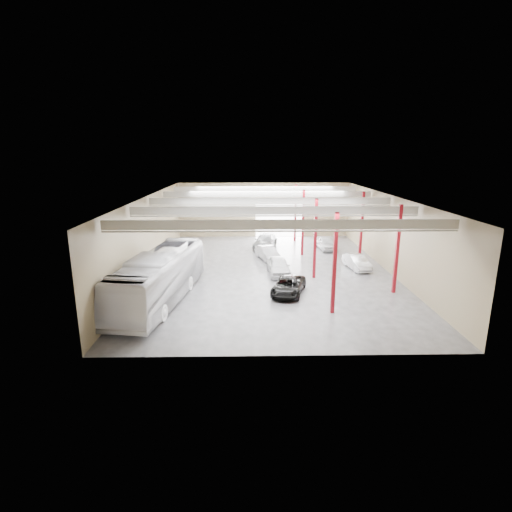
{
  "coord_description": "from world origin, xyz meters",
  "views": [
    {
      "loc": [
        -1.97,
        -35.67,
        10.77
      ],
      "look_at": [
        -1.34,
        -2.78,
        2.2
      ],
      "focal_mm": 28.0,
      "sensor_mm": 36.0,
      "label": 1
    }
  ],
  "objects_px": {
    "car_row_a": "(279,266)",
    "car_row_c": "(265,241)",
    "car_row_b": "(268,253)",
    "car_right_far": "(326,243)",
    "car_right_near": "(357,262)",
    "black_sedan": "(289,286)",
    "coach_bus": "(160,277)"
  },
  "relations": [
    {
      "from": "car_row_a",
      "to": "black_sedan",
      "type": "bearing_deg",
      "value": -89.02
    },
    {
      "from": "black_sedan",
      "to": "car_right_near",
      "type": "distance_m",
      "value": 9.88
    },
    {
      "from": "car_row_b",
      "to": "car_row_c",
      "type": "bearing_deg",
      "value": 73.15
    },
    {
      "from": "coach_bus",
      "to": "car_row_c",
      "type": "height_order",
      "value": "coach_bus"
    },
    {
      "from": "car_row_a",
      "to": "car_row_c",
      "type": "height_order",
      "value": "car_row_c"
    },
    {
      "from": "car_row_c",
      "to": "car_right_far",
      "type": "relative_size",
      "value": 1.26
    },
    {
      "from": "car_row_a",
      "to": "car_right_far",
      "type": "relative_size",
      "value": 1.07
    },
    {
      "from": "coach_bus",
      "to": "black_sedan",
      "type": "distance_m",
      "value": 9.81
    },
    {
      "from": "coach_bus",
      "to": "car_row_a",
      "type": "xyz_separation_m",
      "value": [
        9.25,
        6.57,
        -1.08
      ]
    },
    {
      "from": "car_row_c",
      "to": "car_right_far",
      "type": "height_order",
      "value": "car_row_c"
    },
    {
      "from": "coach_bus",
      "to": "car_row_b",
      "type": "bearing_deg",
      "value": 62.4
    },
    {
      "from": "car_row_a",
      "to": "car_row_b",
      "type": "relative_size",
      "value": 1.1
    },
    {
      "from": "car_row_a",
      "to": "car_row_c",
      "type": "distance_m",
      "value": 10.43
    },
    {
      "from": "car_row_b",
      "to": "car_row_c",
      "type": "height_order",
      "value": "car_row_c"
    },
    {
      "from": "car_right_near",
      "to": "car_right_far",
      "type": "relative_size",
      "value": 0.96
    },
    {
      "from": "car_row_a",
      "to": "car_row_c",
      "type": "xyz_separation_m",
      "value": [
        -0.79,
        10.4,
        0.0
      ]
    },
    {
      "from": "car_row_a",
      "to": "car_row_c",
      "type": "bearing_deg",
      "value": 91.02
    },
    {
      "from": "black_sedan",
      "to": "car_row_b",
      "type": "relative_size",
      "value": 1.13
    },
    {
      "from": "car_row_b",
      "to": "car_row_c",
      "type": "xyz_separation_m",
      "value": [
        -0.02,
        5.2,
        0.1
      ]
    },
    {
      "from": "car_right_near",
      "to": "car_right_far",
      "type": "distance_m",
      "value": 8.1
    },
    {
      "from": "car_right_near",
      "to": "car_row_b",
      "type": "bearing_deg",
      "value": 147.79
    },
    {
      "from": "black_sedan",
      "to": "car_right_far",
      "type": "distance_m",
      "value": 15.85
    },
    {
      "from": "coach_bus",
      "to": "car_right_near",
      "type": "xyz_separation_m",
      "value": [
        16.8,
        8.18,
        -1.19
      ]
    },
    {
      "from": "coach_bus",
      "to": "black_sedan",
      "type": "relative_size",
      "value": 2.84
    },
    {
      "from": "car_row_a",
      "to": "car_right_far",
      "type": "distance_m",
      "value": 11.36
    },
    {
      "from": "car_row_b",
      "to": "black_sedan",
      "type": "bearing_deg",
      "value": -100.77
    },
    {
      "from": "car_row_b",
      "to": "coach_bus",
      "type": "bearing_deg",
      "value": -142.86
    },
    {
      "from": "car_row_c",
      "to": "car_row_b",
      "type": "bearing_deg",
      "value": -77.02
    },
    {
      "from": "black_sedan",
      "to": "car_row_c",
      "type": "height_order",
      "value": "car_row_c"
    },
    {
      "from": "black_sedan",
      "to": "car_row_b",
      "type": "height_order",
      "value": "car_row_b"
    },
    {
      "from": "car_row_b",
      "to": "car_right_far",
      "type": "xyz_separation_m",
      "value": [
        6.87,
        4.38,
        0.04
      ]
    },
    {
      "from": "coach_bus",
      "to": "car_row_b",
      "type": "xyz_separation_m",
      "value": [
        8.48,
        11.77,
        -1.18
      ]
    }
  ]
}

